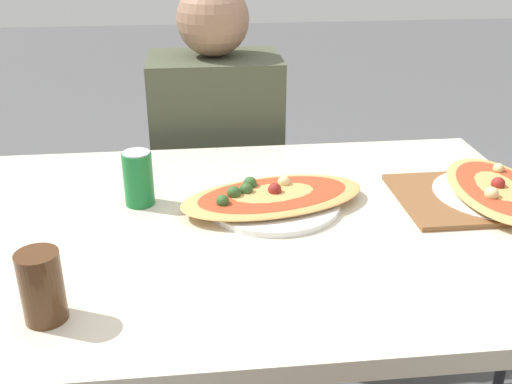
{
  "coord_description": "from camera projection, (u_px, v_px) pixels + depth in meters",
  "views": [
    {
      "loc": [
        -0.08,
        -1.12,
        1.34
      ],
      "look_at": [
        0.04,
        0.02,
        0.81
      ],
      "focal_mm": 42.0,
      "sensor_mm": 36.0,
      "label": 1
    }
  ],
  "objects": [
    {
      "name": "dining_table",
      "position": [
        237.0,
        249.0,
        1.3
      ],
      "size": [
        1.39,
        0.9,
        0.75
      ],
      "color": "beige",
      "rests_on": "ground_plane"
    },
    {
      "name": "chair_far_seated",
      "position": [
        217.0,
        187.0,
        2.09
      ],
      "size": [
        0.4,
        0.4,
        0.84
      ],
      "rotation": [
        0.0,
        0.0,
        3.14
      ],
      "color": "#3F2D1E",
      "rests_on": "ground_plane"
    },
    {
      "name": "person_seated",
      "position": [
        217.0,
        140.0,
        1.9
      ],
      "size": [
        0.4,
        0.3,
        1.17
      ],
      "rotation": [
        0.0,
        0.0,
        3.14
      ],
      "color": "#2D2D38",
      "rests_on": "ground_plane"
    },
    {
      "name": "pizza_main",
      "position": [
        272.0,
        198.0,
        1.34
      ],
      "size": [
        0.46,
        0.3,
        0.06
      ],
      "color": "white",
      "rests_on": "dining_table"
    },
    {
      "name": "soda_can",
      "position": [
        138.0,
        178.0,
        1.33
      ],
      "size": [
        0.07,
        0.07,
        0.12
      ],
      "color": "#197233",
      "rests_on": "dining_table"
    },
    {
      "name": "drink_glass",
      "position": [
        42.0,
        287.0,
        0.95
      ],
      "size": [
        0.07,
        0.07,
        0.12
      ],
      "color": "#4C2D19",
      "rests_on": "dining_table"
    },
    {
      "name": "serving_tray",
      "position": [
        479.0,
        197.0,
        1.37
      ],
      "size": [
        0.37,
        0.28,
        0.01
      ],
      "color": "brown",
      "rests_on": "dining_table"
    },
    {
      "name": "pizza_second",
      "position": [
        497.0,
        191.0,
        1.37
      ],
      "size": [
        0.28,
        0.39,
        0.05
      ],
      "color": "white",
      "rests_on": "dining_table"
    }
  ]
}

